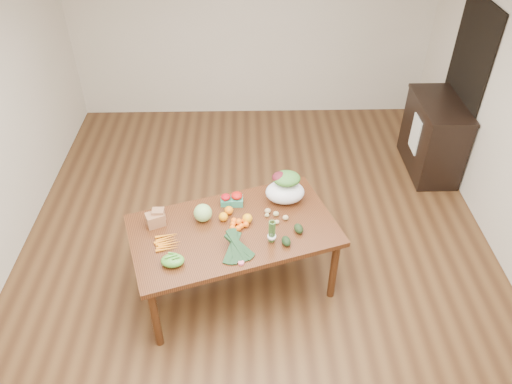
{
  "coord_description": "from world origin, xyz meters",
  "views": [
    {
      "loc": [
        -0.09,
        -3.72,
        3.78
      ],
      "look_at": [
        -0.01,
        0.0,
        0.81
      ],
      "focal_mm": 35.0,
      "sensor_mm": 36.0,
      "label": 1
    }
  ],
  "objects_px": {
    "dining_table": "(234,258)",
    "mandarin_cluster": "(239,223)",
    "salad_bag": "(285,189)",
    "cabbage": "(203,213)",
    "cabinet": "(433,137)",
    "paper_bag": "(155,218)",
    "asparagus_bundle": "(272,231)",
    "kale_bunch": "(237,249)"
  },
  "relations": [
    {
      "from": "kale_bunch",
      "to": "asparagus_bundle",
      "type": "xyz_separation_m",
      "value": [
        0.29,
        0.16,
        0.05
      ]
    },
    {
      "from": "cabinet",
      "to": "mandarin_cluster",
      "type": "bearing_deg",
      "value": -141.72
    },
    {
      "from": "cabinet",
      "to": "dining_table",
      "type": "bearing_deg",
      "value": -141.91
    },
    {
      "from": "kale_bunch",
      "to": "cabinet",
      "type": "bearing_deg",
      "value": 25.38
    },
    {
      "from": "dining_table",
      "to": "cabbage",
      "type": "distance_m",
      "value": 0.55
    },
    {
      "from": "dining_table",
      "to": "paper_bag",
      "type": "height_order",
      "value": "paper_bag"
    },
    {
      "from": "paper_bag",
      "to": "cabbage",
      "type": "height_order",
      "value": "cabbage"
    },
    {
      "from": "mandarin_cluster",
      "to": "asparagus_bundle",
      "type": "bearing_deg",
      "value": -35.44
    },
    {
      "from": "dining_table",
      "to": "salad_bag",
      "type": "bearing_deg",
      "value": 20.41
    },
    {
      "from": "paper_bag",
      "to": "salad_bag",
      "type": "bearing_deg",
      "value": 14.81
    },
    {
      "from": "cabinet",
      "to": "mandarin_cluster",
      "type": "relative_size",
      "value": 5.67
    },
    {
      "from": "dining_table",
      "to": "mandarin_cluster",
      "type": "xyz_separation_m",
      "value": [
        0.05,
        0.02,
        0.42
      ]
    },
    {
      "from": "mandarin_cluster",
      "to": "asparagus_bundle",
      "type": "relative_size",
      "value": 0.72
    },
    {
      "from": "dining_table",
      "to": "cabbage",
      "type": "relative_size",
      "value": 10.91
    },
    {
      "from": "paper_bag",
      "to": "cabbage",
      "type": "distance_m",
      "value": 0.43
    },
    {
      "from": "cabinet",
      "to": "asparagus_bundle",
      "type": "xyz_separation_m",
      "value": [
        -2.11,
        -2.09,
        0.4
      ]
    },
    {
      "from": "cabinet",
      "to": "asparagus_bundle",
      "type": "height_order",
      "value": "asparagus_bundle"
    },
    {
      "from": "cabinet",
      "to": "paper_bag",
      "type": "distance_m",
      "value": 3.65
    },
    {
      "from": "cabinet",
      "to": "mandarin_cluster",
      "type": "distance_m",
      "value": 3.06
    },
    {
      "from": "paper_bag",
      "to": "cabbage",
      "type": "relative_size",
      "value": 1.26
    },
    {
      "from": "cabbage",
      "to": "asparagus_bundle",
      "type": "distance_m",
      "value": 0.68
    },
    {
      "from": "cabinet",
      "to": "asparagus_bundle",
      "type": "relative_size",
      "value": 4.08
    },
    {
      "from": "cabbage",
      "to": "mandarin_cluster",
      "type": "relative_size",
      "value": 0.92
    },
    {
      "from": "dining_table",
      "to": "asparagus_bundle",
      "type": "height_order",
      "value": "asparagus_bundle"
    },
    {
      "from": "dining_table",
      "to": "paper_bag",
      "type": "relative_size",
      "value": 8.63
    },
    {
      "from": "salad_bag",
      "to": "cabbage",
      "type": "bearing_deg",
      "value": -161.2
    },
    {
      "from": "cabinet",
      "to": "asparagus_bundle",
      "type": "bearing_deg",
      "value": -135.22
    },
    {
      "from": "dining_table",
      "to": "cabbage",
      "type": "bearing_deg",
      "value": 138.25
    },
    {
      "from": "kale_bunch",
      "to": "asparagus_bundle",
      "type": "bearing_deg",
      "value": 10.27
    },
    {
      "from": "dining_table",
      "to": "salad_bag",
      "type": "height_order",
      "value": "salad_bag"
    },
    {
      "from": "cabinet",
      "to": "cabbage",
      "type": "bearing_deg",
      "value": -146.58
    },
    {
      "from": "mandarin_cluster",
      "to": "salad_bag",
      "type": "relative_size",
      "value": 0.49
    },
    {
      "from": "cabbage",
      "to": "mandarin_cluster",
      "type": "bearing_deg",
      "value": -16.8
    },
    {
      "from": "mandarin_cluster",
      "to": "kale_bunch",
      "type": "bearing_deg",
      "value": -91.49
    },
    {
      "from": "mandarin_cluster",
      "to": "cabinet",
      "type": "bearing_deg",
      "value": 38.28
    },
    {
      "from": "cabinet",
      "to": "kale_bunch",
      "type": "distance_m",
      "value": 3.31
    },
    {
      "from": "asparagus_bundle",
      "to": "salad_bag",
      "type": "distance_m",
      "value": 0.58
    },
    {
      "from": "cabinet",
      "to": "salad_bag",
      "type": "distance_m",
      "value": 2.52
    },
    {
      "from": "dining_table",
      "to": "asparagus_bundle",
      "type": "distance_m",
      "value": 0.63
    },
    {
      "from": "dining_table",
      "to": "cabbage",
      "type": "xyz_separation_m",
      "value": [
        -0.27,
        0.12,
        0.46
      ]
    },
    {
      "from": "kale_bunch",
      "to": "salad_bag",
      "type": "relative_size",
      "value": 1.08
    },
    {
      "from": "dining_table",
      "to": "kale_bunch",
      "type": "distance_m",
      "value": 0.57
    }
  ]
}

